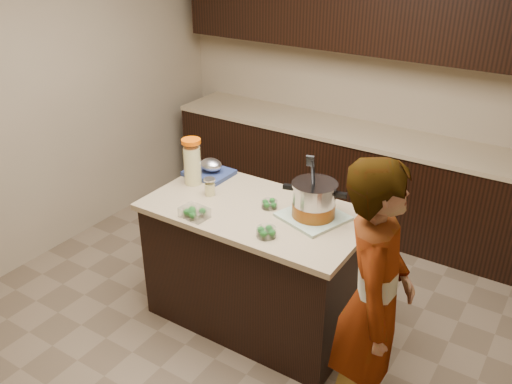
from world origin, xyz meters
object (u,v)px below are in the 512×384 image
island (256,265)px  lemonade_pitcher (192,163)px  stock_pot (314,202)px  person (373,303)px

island → lemonade_pitcher: lemonade_pitcher is taller
stock_pot → lemonade_pitcher: stock_pot is taller
island → stock_pot: size_ratio=3.60×
stock_pot → lemonade_pitcher: bearing=167.3°
lemonade_pitcher → island: bearing=-7.4°
lemonade_pitcher → person: size_ratio=0.20×
lemonade_pitcher → person: bearing=-17.0°
island → person: 1.12m
lemonade_pitcher → person: (1.56, -0.48, -0.24)m
stock_pot → lemonade_pitcher: (-0.95, -0.01, 0.04)m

